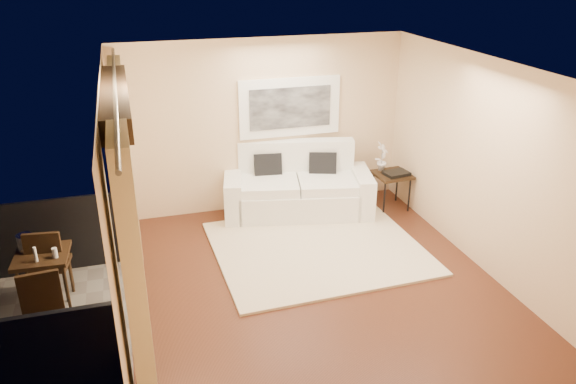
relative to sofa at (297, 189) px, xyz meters
name	(u,v)px	position (x,y,z in m)	size (l,w,h in m)	color
floor	(314,283)	(-0.43, -2.10, -0.39)	(5.00, 5.00, 0.00)	#512817
room_shell	(114,99)	(-2.56, -2.10, 2.13)	(5.00, 6.40, 5.00)	white
balcony	(29,316)	(-3.74, -2.10, -0.21)	(1.81, 2.60, 1.17)	#605B56
curtains	(129,207)	(-2.54, -2.10, 0.95)	(0.16, 4.80, 2.64)	tan
artwork	(290,107)	(-0.02, 0.36, 1.23)	(1.62, 0.07, 0.92)	white
rug	(317,248)	(-0.10, -1.27, -0.37)	(2.81, 2.45, 0.04)	beige
sofa	(297,189)	(0.00, 0.00, 0.00)	(2.44, 1.43, 1.10)	white
side_table	(392,177)	(1.50, -0.28, 0.15)	(0.57, 0.57, 0.59)	black
tray	(396,173)	(1.53, -0.35, 0.23)	(0.38, 0.28, 0.05)	black
orchid	(382,156)	(1.38, -0.11, 0.45)	(0.26, 0.17, 0.48)	white
bistro_table	(42,261)	(-3.57, -1.67, 0.22)	(0.62, 0.62, 0.69)	black
balcony_chair_far	(48,260)	(-3.54, -1.56, 0.16)	(0.46, 0.46, 0.94)	black
balcony_chair_near	(43,311)	(-3.49, -2.61, 0.15)	(0.43, 0.44, 0.93)	black
ice_bucket	(25,243)	(-3.74, -1.53, 0.41)	(0.18, 0.18, 0.20)	silver
candle	(42,247)	(-3.57, -1.56, 0.34)	(0.06, 0.06, 0.07)	red
vase	(35,254)	(-3.60, -1.84, 0.40)	(0.04, 0.04, 0.18)	white
glass_a	(55,253)	(-3.41, -1.80, 0.37)	(0.06, 0.06, 0.12)	silver
glass_b	(53,246)	(-3.44, -1.62, 0.37)	(0.06, 0.06, 0.12)	white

